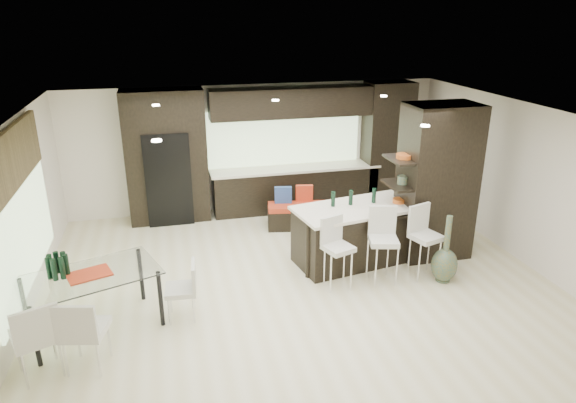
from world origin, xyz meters
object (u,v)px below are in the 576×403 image
object	(u,v)px
stool_right	(425,249)
bench	(299,216)
chair_near	(86,335)
kitchen_island	(363,233)
floor_vase	(446,249)
chair_far	(37,341)
dining_table	(93,302)
stool_mid	(382,254)
chair_end	(181,293)
stool_left	(338,260)

from	to	relation	value
stool_right	bench	distance (m)	2.87
stool_right	chair_near	bearing A→B (deg)	174.88
kitchen_island	floor_vase	world-z (taller)	floor_vase
chair_near	chair_far	xyz separation A→B (m)	(-0.55, -0.01, 0.01)
kitchen_island	bench	size ratio (longest dim) A/B	1.90
chair_near	chair_far	world-z (taller)	chair_far
dining_table	kitchen_island	bearing A→B (deg)	-5.03
dining_table	chair_near	bearing A→B (deg)	-109.73
bench	stool_mid	bearing A→B (deg)	-63.63
floor_vase	dining_table	world-z (taller)	floor_vase
kitchen_island	chair_near	world-z (taller)	kitchen_island
bench	dining_table	world-z (taller)	dining_table
stool_mid	chair_end	distance (m)	3.19
bench	chair_end	xyz separation A→B (m)	(-2.47, -2.76, 0.15)
stool_left	stool_mid	bearing A→B (deg)	-20.44
stool_right	chair_end	distance (m)	3.93
stool_mid	stool_right	bearing A→B (deg)	14.56
kitchen_island	stool_left	distance (m)	1.11
kitchen_island	bench	world-z (taller)	kitchen_island
kitchen_island	chair_near	xyz separation A→B (m)	(-4.34, -1.96, -0.04)
stool_left	bench	bearing A→B (deg)	70.01
stool_mid	bench	xyz separation A→B (m)	(-0.71, 2.47, -0.25)
dining_table	chair_far	size ratio (longest dim) A/B	1.85
chair_far	chair_near	bearing A→B (deg)	-21.35
stool_left	stool_mid	xyz separation A→B (m)	(0.74, -0.02, 0.04)
stool_mid	chair_end	xyz separation A→B (m)	(-3.17, -0.30, -0.11)
chair_far	stool_mid	bearing A→B (deg)	-9.03
floor_vase	chair_end	world-z (taller)	floor_vase
bench	floor_vase	xyz separation A→B (m)	(1.70, -2.69, 0.32)
stool_left	chair_far	xyz separation A→B (m)	(-4.14, -1.14, 0.01)
bench	chair_near	distance (m)	5.11
stool_left	chair_end	bearing A→B (deg)	168.19
dining_table	stool_left	bearing A→B (deg)	-14.74
kitchen_island	chair_far	xyz separation A→B (m)	(-4.88, -1.96, -0.03)
stool_left	chair_near	distance (m)	3.77
floor_vase	chair_near	xyz separation A→B (m)	(-5.33, -0.90, -0.11)
stool_left	chair_near	world-z (taller)	stool_left
dining_table	stool_right	bearing A→B (deg)	-16.31
kitchen_island	chair_far	bearing A→B (deg)	-168.29
dining_table	stool_mid	bearing A→B (deg)	-15.80
stool_left	stool_right	size ratio (longest dim) A/B	0.95
chair_end	stool_mid	bearing A→B (deg)	-80.10
kitchen_island	bench	distance (m)	1.79
floor_vase	kitchen_island	bearing A→B (deg)	133.04
chair_near	stool_left	bearing A→B (deg)	31.01
stool_right	chair_near	size ratio (longest dim) A/B	1.06
dining_table	floor_vase	bearing A→B (deg)	-18.87
bench	stool_right	bearing A→B (deg)	-49.13
stool_right	chair_end	world-z (taller)	stool_right
stool_left	chair_near	bearing A→B (deg)	178.33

